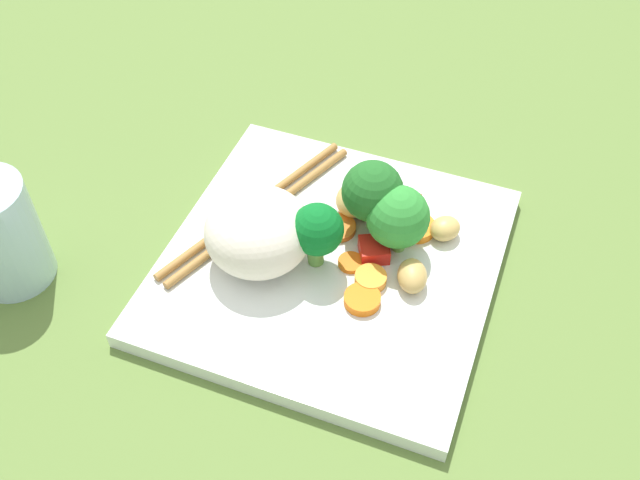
{
  "coord_description": "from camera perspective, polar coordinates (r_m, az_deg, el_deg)",
  "views": [
    {
      "loc": [
        -34.9,
        -13.9,
        46.14
      ],
      "look_at": [
        -0.23,
        0.84,
        3.47
      ],
      "focal_mm": 41.49,
      "sensor_mm": 36.0,
      "label": 1
    }
  ],
  "objects": [
    {
      "name": "carrot_slice_2",
      "position": [
        0.61,
        7.47,
        0.97
      ],
      "size": [
        4.09,
        4.09,
        0.75
      ],
      "primitive_type": "cylinder",
      "rotation": [
        0.0,
        0.0,
        0.52
      ],
      "color": "orange",
      "rests_on": "square_plate"
    },
    {
      "name": "pepper_chunk_0",
      "position": [
        0.61,
        6.17,
        2.48
      ],
      "size": [
        2.8,
        3.38,
        1.75
      ],
      "primitive_type": "cube",
      "rotation": [
        0.0,
        0.0,
        1.69
      ],
      "color": "red",
      "rests_on": "square_plate"
    },
    {
      "name": "ground_plane",
      "position": [
        0.6,
        0.82,
        -2.9
      ],
      "size": [
        110.0,
        110.0,
        2.0
      ],
      "primitive_type": "cube",
      "color": "#5A7836"
    },
    {
      "name": "chicken_piece_1",
      "position": [
        0.6,
        9.61,
        0.88
      ],
      "size": [
        3.37,
        3.27,
        1.8
      ],
      "primitive_type": "ellipsoid",
      "rotation": [
        0.0,
        0.0,
        2.54
      ],
      "color": "tan",
      "rests_on": "square_plate"
    },
    {
      "name": "broccoli_floret_0",
      "position": [
        0.58,
        4.09,
        3.69
      ],
      "size": [
        4.88,
        4.88,
        6.84
      ],
      "color": "#6CA344",
      "rests_on": "square_plate"
    },
    {
      "name": "carrot_slice_3",
      "position": [
        0.57,
        3.93,
        -2.99
      ],
      "size": [
        3.37,
        3.37,
        0.79
      ],
      "primitive_type": "cylinder",
      "rotation": [
        0.0,
        0.0,
        5.75
      ],
      "color": "orange",
      "rests_on": "square_plate"
    },
    {
      "name": "square_plate",
      "position": [
        0.59,
        0.84,
        -1.85
      ],
      "size": [
        26.38,
        26.38,
        1.47
      ],
      "primitive_type": "cube",
      "rotation": [
        0.0,
        0.0,
        0.04
      ],
      "color": "white",
      "rests_on": "ground_plane"
    },
    {
      "name": "rice_mound",
      "position": [
        0.56,
        -4.79,
        0.64
      ],
      "size": [
        11.49,
        11.51,
        6.06
      ],
      "primitive_type": "ellipsoid",
      "rotation": [
        0.0,
        0.0,
        0.61
      ],
      "color": "white",
      "rests_on": "square_plate"
    },
    {
      "name": "carrot_slice_1",
      "position": [
        0.55,
        3.28,
        -4.59
      ],
      "size": [
        3.23,
        3.23,
        0.74
      ],
      "primitive_type": "cylinder",
      "rotation": [
        0.0,
        0.0,
        1.75
      ],
      "color": "orange",
      "rests_on": "square_plate"
    },
    {
      "name": "pepper_chunk_1",
      "position": [
        0.58,
        4.19,
        -0.76
      ],
      "size": [
        3.1,
        3.09,
        1.31
      ],
      "primitive_type": "cube",
      "rotation": [
        0.0,
        0.0,
        0.5
      ],
      "color": "red",
      "rests_on": "square_plate"
    },
    {
      "name": "broccoli_floret_1",
      "position": [
        0.57,
        6.03,
        1.75
      ],
      "size": [
        4.96,
        4.96,
        5.95
      ],
      "color": "#6FAC48",
      "rests_on": "square_plate"
    },
    {
      "name": "broccoli_floret_2",
      "position": [
        0.55,
        -0.23,
        0.72
      ],
      "size": [
        4.06,
        4.06,
        6.01
      ],
      "color": "#63A145",
      "rests_on": "square_plate"
    },
    {
      "name": "carrot_slice_0",
      "position": [
        0.6,
        1.39,
        0.97
      ],
      "size": [
        3.16,
        3.16,
        0.52
      ],
      "primitive_type": "cylinder",
      "rotation": [
        0.0,
        0.0,
        1.64
      ],
      "color": "orange",
      "rests_on": "square_plate"
    },
    {
      "name": "carrot_slice_4",
      "position": [
        0.58,
        2.34,
        -1.86
      ],
      "size": [
        2.88,
        2.88,
        0.41
      ],
      "primitive_type": "cylinder",
      "rotation": [
        0.0,
        0.0,
        5.46
      ],
      "color": "orange",
      "rests_on": "square_plate"
    },
    {
      "name": "chopstick_pair",
      "position": [
        0.62,
        -4.84,
        2.32
      ],
      "size": [
        20.06,
        8.57,
        0.68
      ],
      "rotation": [
        0.0,
        0.0,
        2.8
      ],
      "color": "#A17238",
      "rests_on": "square_plate"
    },
    {
      "name": "chicken_piece_0",
      "position": [
        0.56,
        6.98,
        -3.1
      ],
      "size": [
        3.71,
        3.23,
        1.94
      ],
      "primitive_type": "ellipsoid",
      "rotation": [
        0.0,
        0.0,
        0.37
      ],
      "color": "tan",
      "rests_on": "square_plate"
    },
    {
      "name": "chicken_piece_2",
      "position": [
        0.61,
        3.16,
        3.15
      ],
      "size": [
        4.86,
        4.57,
        2.65
      ],
      "primitive_type": "ellipsoid",
      "rotation": [
        0.0,
        0.0,
        5.91
      ],
      "color": "tan",
      "rests_on": "square_plate"
    }
  ]
}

